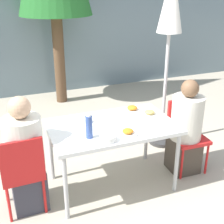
{
  "coord_description": "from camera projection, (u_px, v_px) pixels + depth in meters",
  "views": [
    {
      "loc": [
        -1.08,
        -2.78,
        2.18
      ],
      "look_at": [
        0.0,
        0.0,
        0.91
      ],
      "focal_mm": 50.0,
      "sensor_mm": 36.0,
      "label": 1
    }
  ],
  "objects": [
    {
      "name": "ground_plane",
      "position": [
        112.0,
        184.0,
        3.61
      ],
      "size": [
        24.0,
        24.0,
        0.0
      ],
      "primitive_type": "plane",
      "color": "#B2A893"
    },
    {
      "name": "building_facade",
      "position": [
        46.0,
        17.0,
        6.03
      ],
      "size": [
        10.0,
        0.2,
        3.0
      ],
      "color": "slate",
      "rests_on": "ground"
    },
    {
      "name": "dining_table",
      "position": [
        112.0,
        130.0,
        3.33
      ],
      "size": [
        1.34,
        0.84,
        0.76
      ],
      "color": "white",
      "rests_on": "ground"
    },
    {
      "name": "chair_left",
      "position": [
        22.0,
        169.0,
        2.99
      ],
      "size": [
        0.41,
        0.41,
        0.86
      ],
      "rotation": [
        0.0,
        0.0,
        0.03
      ],
      "color": "red",
      "rests_on": "ground"
    },
    {
      "name": "person_left",
      "position": [
        26.0,
        158.0,
        3.05
      ],
      "size": [
        0.37,
        0.37,
        1.21
      ],
      "rotation": [
        0.0,
        0.0,
        0.03
      ],
      "color": "#383842",
      "rests_on": "ground"
    },
    {
      "name": "chair_right",
      "position": [
        185.0,
        130.0,
        3.77
      ],
      "size": [
        0.41,
        0.41,
        0.86
      ],
      "rotation": [
        0.0,
        0.0,
        3.11
      ],
      "color": "red",
      "rests_on": "ground"
    },
    {
      "name": "person_right",
      "position": [
        186.0,
        130.0,
        3.67
      ],
      "size": [
        0.37,
        0.37,
        1.16
      ],
      "rotation": [
        0.0,
        0.0,
        3.11
      ],
      "color": "#473D33",
      "rests_on": "ground"
    },
    {
      "name": "closed_umbrella",
      "position": [
        170.0,
        14.0,
        3.82
      ],
      "size": [
        0.36,
        0.36,
        2.36
      ],
      "color": "#333333",
      "rests_on": "ground"
    },
    {
      "name": "plate_0",
      "position": [
        150.0,
        113.0,
        3.54
      ],
      "size": [
        0.21,
        0.21,
        0.06
      ],
      "color": "white",
      "rests_on": "dining_table"
    },
    {
      "name": "plate_1",
      "position": [
        128.0,
        132.0,
        3.1
      ],
      "size": [
        0.2,
        0.2,
        0.06
      ],
      "color": "white",
      "rests_on": "dining_table"
    },
    {
      "name": "plate_2",
      "position": [
        132.0,
        109.0,
        3.66
      ],
      "size": [
        0.22,
        0.22,
        0.06
      ],
      "color": "white",
      "rests_on": "dining_table"
    },
    {
      "name": "bottle",
      "position": [
        89.0,
        127.0,
        3.0
      ],
      "size": [
        0.07,
        0.07,
        0.25
      ],
      "color": "#334C8E",
      "rests_on": "dining_table"
    },
    {
      "name": "drinking_cup",
      "position": [
        85.0,
        119.0,
        3.34
      ],
      "size": [
        0.07,
        0.07,
        0.09
      ],
      "color": "white",
      "rests_on": "dining_table"
    },
    {
      "name": "salad_bowl",
      "position": [
        108.0,
        138.0,
        2.97
      ],
      "size": [
        0.15,
        0.15,
        0.06
      ],
      "color": "white",
      "rests_on": "dining_table"
    }
  ]
}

